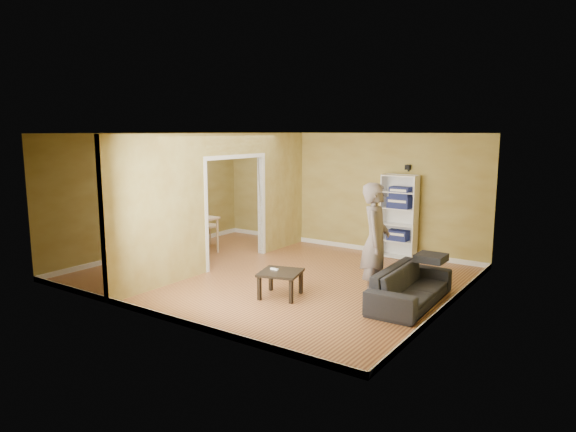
# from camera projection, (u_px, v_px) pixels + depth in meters

# --- Properties ---
(room_shell) EXTENTS (6.50, 6.50, 6.50)m
(room_shell) POSITION_uv_depth(u_px,v_px,m) (273.00, 206.00, 9.32)
(room_shell) COLOR #B07941
(room_shell) RESTS_ON ground
(partition) EXTENTS (0.22, 5.50, 2.60)m
(partition) POSITION_uv_depth(u_px,v_px,m) (223.00, 201.00, 9.99)
(partition) COLOR tan
(partition) RESTS_ON ground
(wall_speaker) EXTENTS (0.10, 0.10, 0.10)m
(wall_speaker) POSITION_uv_depth(u_px,v_px,m) (408.00, 167.00, 10.58)
(wall_speaker) COLOR black
(wall_speaker) RESTS_ON room_shell
(sofa) EXTENTS (1.95, 0.88, 0.74)m
(sofa) POSITION_uv_depth(u_px,v_px,m) (411.00, 281.00, 7.88)
(sofa) COLOR #242529
(sofa) RESTS_ON ground
(person) EXTENTS (0.94, 0.83, 2.17)m
(person) POSITION_uv_depth(u_px,v_px,m) (376.00, 231.00, 8.07)
(person) COLOR slate
(person) RESTS_ON ground
(bookshelf) EXTENTS (0.74, 0.32, 1.75)m
(bookshelf) POSITION_uv_depth(u_px,v_px,m) (400.00, 216.00, 10.73)
(bookshelf) COLOR white
(bookshelf) RESTS_ON ground
(paper_box_navy_a) EXTENTS (0.42, 0.27, 0.21)m
(paper_box_navy_a) POSITION_uv_depth(u_px,v_px,m) (398.00, 235.00, 10.76)
(paper_box_navy_a) COLOR navy
(paper_box_navy_a) RESTS_ON bookshelf
(paper_box_navy_b) EXTENTS (0.46, 0.30, 0.24)m
(paper_box_navy_b) POSITION_uv_depth(u_px,v_px,m) (400.00, 202.00, 10.64)
(paper_box_navy_b) COLOR navy
(paper_box_navy_b) RESTS_ON bookshelf
(paper_box_navy_c) EXTENTS (0.41, 0.27, 0.21)m
(paper_box_navy_c) POSITION_uv_depth(u_px,v_px,m) (400.00, 193.00, 10.61)
(paper_box_navy_c) COLOR navy
(paper_box_navy_c) RESTS_ON bookshelf
(coffee_table) EXTENTS (0.63, 0.63, 0.42)m
(coffee_table) POSITION_uv_depth(u_px,v_px,m) (280.00, 275.00, 8.22)
(coffee_table) COLOR black
(coffee_table) RESTS_ON ground
(game_controller) EXTENTS (0.14, 0.04, 0.03)m
(game_controller) POSITION_uv_depth(u_px,v_px,m) (274.00, 269.00, 8.30)
(game_controller) COLOR white
(game_controller) RESTS_ON coffee_table
(dining_table) EXTENTS (1.27, 0.85, 0.79)m
(dining_table) POSITION_uv_depth(u_px,v_px,m) (186.00, 220.00, 11.17)
(dining_table) COLOR tan
(dining_table) RESTS_ON ground
(chair_left) EXTENTS (0.55, 0.55, 1.04)m
(chair_left) POSITION_uv_depth(u_px,v_px,m) (165.00, 225.00, 11.67)
(chair_left) COLOR #CEB885
(chair_left) RESTS_ON ground
(chair_near) EXTENTS (0.60, 0.60, 0.99)m
(chair_near) POSITION_uv_depth(u_px,v_px,m) (166.00, 235.00, 10.69)
(chair_near) COLOR tan
(chair_near) RESTS_ON ground
(chair_far) EXTENTS (0.60, 0.60, 1.05)m
(chair_far) POSITION_uv_depth(u_px,v_px,m) (207.00, 224.00, 11.73)
(chair_far) COLOR tan
(chair_far) RESTS_ON ground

